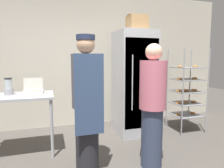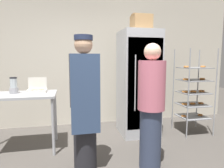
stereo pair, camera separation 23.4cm
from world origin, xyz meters
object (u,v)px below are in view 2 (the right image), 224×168
baking_rack (193,92)px  person_baker (84,102)px  cardboard_storage_box (141,22)px  person_customer (151,106)px  refrigerator (138,83)px  donut_box (37,90)px  blender_pitcher (14,86)px

baking_rack → person_baker: person_baker is taller
cardboard_storage_box → person_baker: 1.90m
cardboard_storage_box → person_customer: size_ratio=0.21×
refrigerator → person_customer: size_ratio=1.20×
baking_rack → donut_box: bearing=-179.3°
refrigerator → baking_rack: size_ratio=1.20×
donut_box → person_baker: (0.68, -0.83, -0.05)m
baking_rack → blender_pitcher: bearing=-179.3°
baking_rack → cardboard_storage_box: bearing=173.4°
baking_rack → person_customer: size_ratio=1.00×
person_customer → person_baker: bearing=168.9°
baking_rack → person_customer: 1.67m
blender_pitcher → baking_rack: bearing=0.7°
person_customer → refrigerator: bearing=77.5°
cardboard_storage_box → person_customer: bearing=-103.5°
person_baker → cardboard_storage_box: bearing=41.6°
baking_rack → person_customer: bearing=-142.0°
refrigerator → donut_box: size_ratio=6.71×
refrigerator → person_baker: refrigerator is taller
refrigerator → donut_box: bearing=-172.5°
donut_box → baking_rack: bearing=0.7°
blender_pitcher → cardboard_storage_box: size_ratio=0.75×
refrigerator → baking_rack: refrigerator is taller
cardboard_storage_box → person_baker: (-1.11, -0.99, -1.19)m
blender_pitcher → donut_box: bearing=0.8°
donut_box → person_customer: 1.82m
donut_box → person_customer: size_ratio=0.18×
blender_pitcher → cardboard_storage_box: cardboard_storage_box is taller
refrigerator → cardboard_storage_box: 1.11m
donut_box → cardboard_storage_box: bearing=4.9°
refrigerator → person_baker: 1.54m
blender_pitcher → cardboard_storage_box: bearing=4.2°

